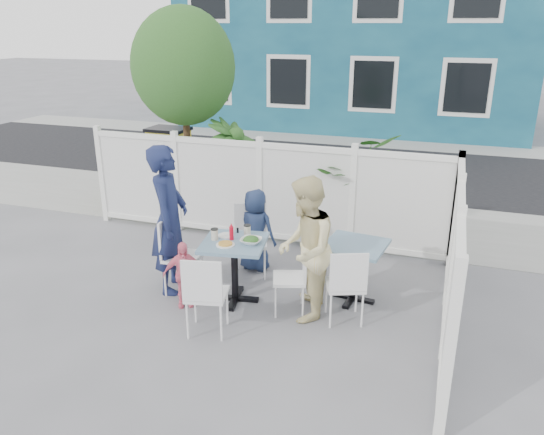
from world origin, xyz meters
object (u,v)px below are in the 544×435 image
(chair_right, at_px, (296,272))
(man, at_px, (169,220))
(woman, at_px, (305,249))
(chair_back, at_px, (250,234))
(spare_table, at_px, (355,257))
(main_table, at_px, (234,255))
(toddler, at_px, (183,274))
(utility_cabinet, at_px, (171,164))
(chair_near, at_px, (205,291))
(boy, at_px, (256,230))
(chair_left, at_px, (176,249))

(chair_right, relative_size, man, 0.46)
(woman, bearing_deg, chair_back, -141.25)
(spare_table, height_order, woman, woman)
(main_table, bearing_deg, toddler, -149.40)
(utility_cabinet, relative_size, chair_right, 1.51)
(woman, bearing_deg, toddler, -90.07)
(woman, bearing_deg, chair_right, -125.76)
(chair_right, distance_m, man, 1.75)
(spare_table, xyz_separation_m, chair_right, (-0.61, -0.50, -0.08))
(utility_cabinet, relative_size, woman, 0.78)
(chair_near, bearing_deg, woman, 28.30)
(man, bearing_deg, spare_table, -94.13)
(chair_right, xyz_separation_m, boy, (-0.86, 0.95, 0.07))
(chair_right, xyz_separation_m, woman, (0.12, -0.06, 0.34))
(chair_near, height_order, toddler, chair_near)
(main_table, distance_m, chair_back, 0.84)
(man, relative_size, woman, 1.13)
(chair_left, distance_m, boy, 1.18)
(man, bearing_deg, chair_near, -149.98)
(utility_cabinet, distance_m, chair_near, 5.24)
(toddler, bearing_deg, chair_left, 98.46)
(main_table, relative_size, woman, 0.51)
(main_table, relative_size, chair_near, 0.91)
(utility_cabinet, xyz_separation_m, woman, (3.75, -3.62, 0.19))
(main_table, height_order, woman, woman)
(spare_table, relative_size, woman, 0.47)
(chair_back, xyz_separation_m, woman, (1.02, -0.90, 0.28))
(utility_cabinet, bearing_deg, chair_right, -42.31)
(utility_cabinet, bearing_deg, chair_near, -54.98)
(spare_table, distance_m, chair_back, 1.54)
(chair_left, distance_m, chair_back, 1.08)
(spare_table, bearing_deg, chair_left, -167.66)
(chair_right, height_order, chair_near, chair_near)
(spare_table, xyz_separation_m, man, (-2.29, -0.45, 0.37))
(chair_right, height_order, woman, woman)
(spare_table, xyz_separation_m, boy, (-1.47, 0.45, -0.00))
(main_table, distance_m, spare_table, 1.48)
(utility_cabinet, xyz_separation_m, chair_near, (2.85, -4.40, -0.11))
(utility_cabinet, relative_size, toddler, 1.58)
(chair_left, bearing_deg, main_table, 83.97)
(chair_right, bearing_deg, utility_cabinet, 27.46)
(utility_cabinet, height_order, main_table, utility_cabinet)
(utility_cabinet, distance_m, main_table, 4.55)
(main_table, distance_m, woman, 0.94)
(chair_back, distance_m, boy, 0.12)
(chair_near, bearing_deg, chair_left, 120.64)
(chair_right, distance_m, chair_back, 1.23)
(chair_left, distance_m, toddler, 0.45)
(chair_near, bearing_deg, chair_right, 34.58)
(man, bearing_deg, chair_right, -107.06)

